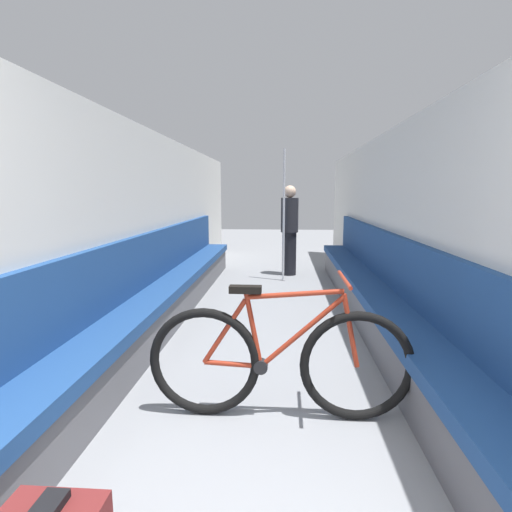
# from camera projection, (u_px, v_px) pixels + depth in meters

# --- Properties ---
(wall_left) EXTENTS (0.10, 10.47, 2.13)m
(wall_left) POSITION_uv_depth(u_px,v_px,m) (142.00, 226.00, 4.35)
(wall_left) COLOR silver
(wall_left) RESTS_ON ground
(wall_right) EXTENTS (0.10, 10.47, 2.13)m
(wall_right) POSITION_uv_depth(u_px,v_px,m) (401.00, 228.00, 4.16)
(wall_right) COLOR silver
(wall_right) RESTS_ON ground
(bench_seat_row_left) EXTENTS (0.42, 6.34, 1.00)m
(bench_seat_row_left) POSITION_uv_depth(u_px,v_px,m) (167.00, 291.00, 4.51)
(bench_seat_row_left) COLOR #5B5B60
(bench_seat_row_left) RESTS_ON ground
(bench_seat_row_right) EXTENTS (0.42, 6.34, 1.00)m
(bench_seat_row_right) POSITION_uv_depth(u_px,v_px,m) (375.00, 295.00, 4.35)
(bench_seat_row_right) COLOR #5B5B60
(bench_seat_row_right) RESTS_ON ground
(bicycle) EXTENTS (1.68, 0.46, 0.92)m
(bicycle) POSITION_uv_depth(u_px,v_px,m) (280.00, 361.00, 2.52)
(bicycle) COLOR black
(bicycle) RESTS_ON ground
(grab_pole_near) EXTENTS (0.08, 0.08, 2.11)m
(grab_pole_near) POSITION_uv_depth(u_px,v_px,m) (284.00, 218.00, 6.41)
(grab_pole_near) COLOR gray
(grab_pole_near) RESTS_ON ground
(passenger_standing) EXTENTS (0.30, 0.30, 1.55)m
(passenger_standing) POSITION_uv_depth(u_px,v_px,m) (289.00, 229.00, 6.92)
(passenger_standing) COLOR black
(passenger_standing) RESTS_ON ground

